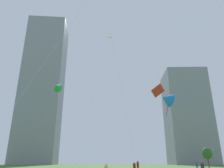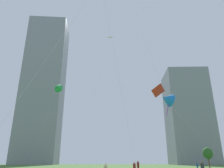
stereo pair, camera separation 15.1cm
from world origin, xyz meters
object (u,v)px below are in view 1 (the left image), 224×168
kite_flying_5 (167,99)px  distant_highrise_0 (187,116)px  person_standing_1 (134,167)px  kite_flying_4 (158,91)px  distant_highrise_1 (43,87)px  person_standing_2 (197,166)px  kite_flying_2 (109,38)px  person_standing_0 (138,166)px  kite_flying_3 (57,87)px  park_tree_0 (207,153)px  person_standing_3 (203,168)px

kite_flying_5 → distant_highrise_0: distant_highrise_0 is taller
person_standing_1 → kite_flying_5: kite_flying_5 is taller
kite_flying_4 → distant_highrise_1: 120.07m
person_standing_2 → kite_flying_2: 36.93m
person_standing_0 → kite_flying_3: kite_flying_3 is taller
kite_flying_3 → park_tree_0: kite_flying_3 is taller
distant_highrise_0 → distant_highrise_1: distant_highrise_1 is taller
person_standing_1 → kite_flying_3: (-16.80, 22.61, 19.17)m
person_standing_1 → distant_highrise_1: distant_highrise_1 is taller
distant_highrise_1 → kite_flying_5: bearing=-64.8°
kite_flying_2 → person_standing_2: bearing=-31.8°
distant_highrise_1 → person_standing_0: bearing=-66.6°
kite_flying_2 → person_standing_1: bearing=-80.7°
person_standing_2 → kite_flying_4: (-6.80, -3.29, 12.97)m
kite_flying_3 → distant_highrise_1: size_ratio=0.22×
person_standing_3 → kite_flying_4: (-1.12, 12.20, 12.93)m
person_standing_0 → distant_highrise_1: 120.81m
person_standing_0 → kite_flying_3: bearing=-63.7°
kite_flying_3 → kite_flying_5: kite_flying_3 is taller
person_standing_0 → kite_flying_5: size_ratio=0.13×
kite_flying_2 → distant_highrise_0: size_ratio=0.59×
kite_flying_3 → kite_flying_5: 29.90m
person_standing_2 → distant_highrise_1: size_ratio=0.02×
person_standing_1 → kite_flying_3: size_ratio=0.08×
kite_flying_4 → distant_highrise_1: (-52.77, 101.74, 35.80)m
kite_flying_2 → kite_flying_3: size_ratio=1.58×
person_standing_3 → park_tree_0: 25.81m
person_standing_1 → kite_flying_2: (-3.16, 19.29, 32.05)m
person_standing_1 → kite_flying_5: (7.13, 6.45, 11.41)m
kite_flying_3 → park_tree_0: (34.90, -5.41, -16.76)m
kite_flying_4 → kite_flying_5: kite_flying_4 is taller
park_tree_0 → distant_highrise_0: distant_highrise_0 is taller
kite_flying_2 → kite_flying_5: kite_flying_2 is taller
person_standing_1 → kite_flying_2: 37.54m
person_standing_1 → kite_flying_2: bearing=84.3°
person_standing_0 → person_standing_3: bearing=81.6°
person_standing_1 → park_tree_0: park_tree_0 is taller
person_standing_1 → distant_highrise_0: 113.81m
kite_flying_3 → person_standing_3: bearing=-50.4°
person_standing_0 → kite_flying_4: bearing=119.5°
person_standing_0 → distant_highrise_1: distant_highrise_1 is taller
kite_flying_3 → person_standing_0: bearing=-36.5°
kite_flying_4 → kite_flying_5: (1.51, 0.11, -1.54)m
person_standing_1 → kite_flying_4: bearing=33.4°
kite_flying_4 → person_standing_3: bearing=-84.7°
kite_flying_4 → kite_flying_3: bearing=144.0°
distant_highrise_0 → park_tree_0: bearing=-106.1°
person_standing_2 → distant_highrise_1: bearing=-148.4°
distant_highrise_1 → person_standing_3: bearing=-67.6°
distant_highrise_1 → person_standing_2: bearing=-61.7°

